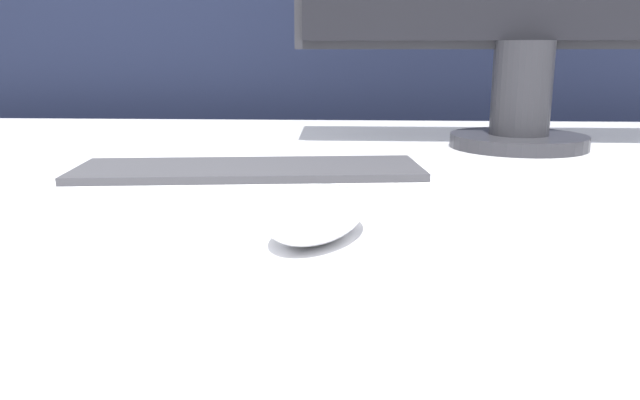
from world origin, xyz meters
TOP-DOWN VIEW (x-y plane):
  - partition_panel at (0.00, 0.73)m, footprint 5.00×0.03m
  - computer_mouse_near at (0.02, -0.27)m, footprint 0.10×0.13m
  - keyboard at (-0.06, -0.09)m, footprint 0.39×0.17m

SIDE VIEW (x-z plane):
  - partition_panel at x=0.00m, z-range 0.00..1.08m
  - keyboard at x=-0.06m, z-range 0.72..0.74m
  - computer_mouse_near at x=0.02m, z-range 0.72..0.76m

